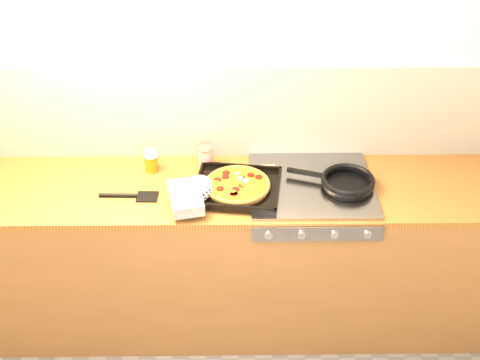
{
  "coord_description": "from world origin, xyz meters",
  "views": [
    {
      "loc": [
        0.07,
        -1.31,
        2.61
      ],
      "look_at": [
        0.1,
        1.08,
        0.95
      ],
      "focal_mm": 45.0,
      "sensor_mm": 36.0,
      "label": 1
    }
  ],
  "objects_px": {
    "pizza_on_tray": "(223,188)",
    "juice_glass": "(151,161)",
    "tomato_can": "(205,157)",
    "frying_pan": "(347,182)"
  },
  "relations": [
    {
      "from": "tomato_can",
      "to": "juice_glass",
      "type": "bearing_deg",
      "value": -172.93
    },
    {
      "from": "tomato_can",
      "to": "juice_glass",
      "type": "relative_size",
      "value": 0.97
    },
    {
      "from": "frying_pan",
      "to": "tomato_can",
      "type": "relative_size",
      "value": 4.05
    },
    {
      "from": "tomato_can",
      "to": "juice_glass",
      "type": "height_order",
      "value": "juice_glass"
    },
    {
      "from": "pizza_on_tray",
      "to": "juice_glass",
      "type": "relative_size",
      "value": 4.85
    },
    {
      "from": "frying_pan",
      "to": "tomato_can",
      "type": "height_order",
      "value": "tomato_can"
    },
    {
      "from": "pizza_on_tray",
      "to": "juice_glass",
      "type": "bearing_deg",
      "value": 149.02
    },
    {
      "from": "pizza_on_tray",
      "to": "frying_pan",
      "type": "xyz_separation_m",
      "value": [
        0.6,
        0.05,
        -0.01
      ]
    },
    {
      "from": "tomato_can",
      "to": "frying_pan",
      "type": "bearing_deg",
      "value": -16.11
    },
    {
      "from": "juice_glass",
      "to": "tomato_can",
      "type": "bearing_deg",
      "value": 7.07
    }
  ]
}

